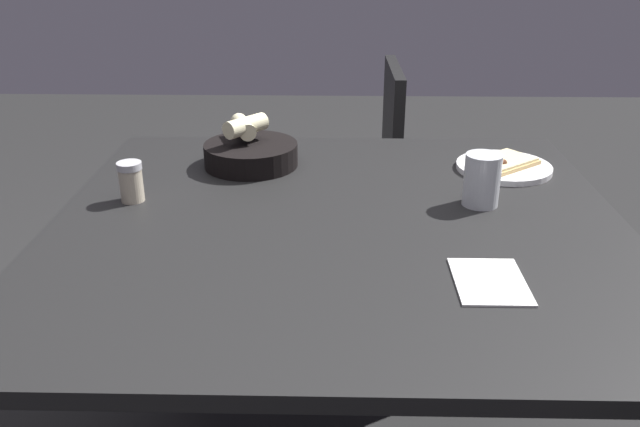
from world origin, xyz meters
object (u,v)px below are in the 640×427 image
Objects in this scene: dining_table at (338,242)px; bread_basket at (251,151)px; pepper_shaker at (131,184)px; chair_far at (357,167)px; beer_glass at (482,183)px; pizza_plate at (504,166)px.

dining_table is 5.08× the size of bread_basket.
chair_far is at bearing -29.84° from pepper_shaker.
dining_table is at bearing -146.39° from bread_basket.
chair_far is (0.91, 0.23, -0.30)m from beer_glass.
beer_glass is 0.76m from pepper_shaker.
pizza_plate is at bearing -92.06° from bread_basket.
dining_table is at bearing -101.45° from pepper_shaker.
dining_table is 13.34× the size of pepper_shaker.
dining_table is at bearing 126.78° from pizza_plate.
beer_glass is (-0.22, 0.10, 0.04)m from pizza_plate.
pepper_shaker is (-0.21, 0.86, 0.03)m from pizza_plate.
chair_far reaches higher than pepper_shaker.
beer_glass reaches higher than pizza_plate.
bread_basket is at bearing 33.61° from dining_table.
pepper_shaker is (0.09, 0.45, 0.09)m from dining_table.
chair_far is (0.67, -0.29, -0.28)m from bread_basket.
pepper_shaker is at bearing 135.59° from bread_basket.
beer_glass is at bearing 155.05° from pizza_plate.
pizza_plate is 2.61× the size of pepper_shaker.
pizza_plate reaches higher than dining_table.
beer_glass is at bearing -90.31° from pepper_shaker.
bread_basket reaches higher than pizza_plate.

